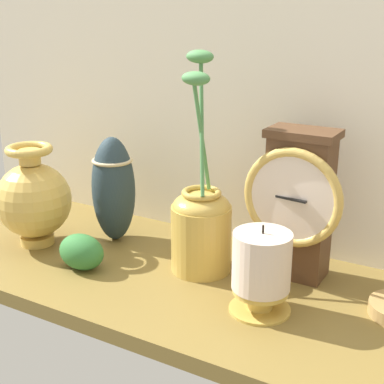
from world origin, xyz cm
name	(u,v)px	position (x,y,z in cm)	size (l,w,h in cm)	color
ground_plane	(191,284)	(0.00, 0.00, -1.20)	(100.00, 36.00, 2.40)	brown
back_wall	(248,54)	(0.00, 18.50, 32.50)	(120.00, 2.00, 65.00)	silver
mantel_clock	(297,202)	(13.55, 8.41, 12.17)	(15.14, 7.59, 23.18)	#533621
brass_vase_bulbous	(34,199)	(-30.14, -2.52, 8.40)	(13.02, 13.02, 17.87)	gold
brass_vase_jar	(200,223)	(-0.18, 3.14, 7.97)	(9.51, 9.51, 34.06)	gold
pillar_candle_front	(261,269)	(13.27, -3.90, 6.31)	(8.60, 8.60, 12.76)	gold
tall_ceramic_vase	(114,189)	(-19.37, 6.10, 9.57)	(7.63, 7.63, 18.85)	#273940
ivy_sprig	(81,252)	(-16.65, -6.20, 2.90)	(7.89, 5.52, 5.79)	#317335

